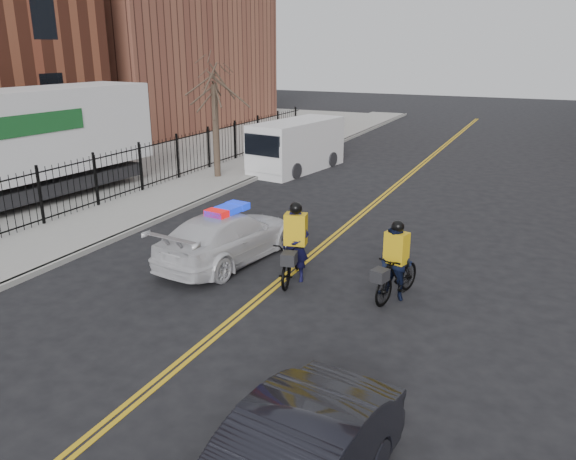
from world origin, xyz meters
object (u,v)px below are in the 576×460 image
(cargo_van, at_px, (295,147))
(cyclist_near, at_px, (296,254))
(police_cruiser, at_px, (228,236))
(cyclist_far, at_px, (395,268))

(cargo_van, height_order, cyclist_near, cargo_van)
(cargo_van, bearing_deg, cyclist_near, -56.62)
(cargo_van, distance_m, cyclist_near, 13.34)
(cargo_van, relative_size, cyclist_near, 2.65)
(police_cruiser, distance_m, cyclist_far, 4.85)
(cyclist_near, bearing_deg, cyclist_far, -11.78)
(police_cruiser, relative_size, cyclist_far, 2.54)
(police_cruiser, height_order, cargo_van, cargo_van)
(police_cruiser, height_order, cyclist_far, cyclist_far)
(police_cruiser, height_order, cyclist_near, cyclist_near)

